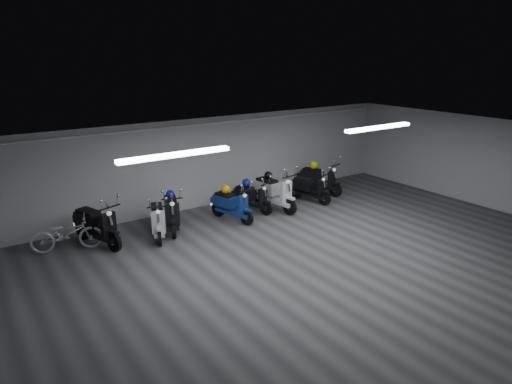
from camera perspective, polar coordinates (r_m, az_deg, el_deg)
floor at (r=10.93m, az=7.58°, el=-8.50°), size 14.00×10.00×0.01m
ceiling at (r=10.05m, az=8.21°, el=6.10°), size 14.00×10.00×0.01m
back_wall at (r=14.34m, az=-5.65°, el=3.79°), size 14.00×0.01×2.80m
right_wall at (r=15.85m, az=27.07°, el=3.26°), size 0.01×10.00×2.80m
fluor_strip_left at (r=9.24m, az=-10.08°, el=4.63°), size 2.40×0.18×0.08m
fluor_strip_right at (r=12.88m, az=15.14°, el=7.82°), size 2.40×0.18×0.08m
conduit at (r=14.04m, az=-5.62°, el=8.58°), size 13.60×0.05×0.05m
scooter_1 at (r=12.04m, az=-19.43°, el=-3.21°), size 1.24×2.02×1.42m
scooter_2 at (r=12.17m, az=-12.28°, el=-2.75°), size 1.12×1.81×1.28m
scooter_3 at (r=12.56m, az=-10.60°, el=-1.82°), size 1.21×1.92×1.35m
scooter_4 at (r=13.07m, az=-3.04°, el=-1.01°), size 1.00×1.78×1.26m
scooter_5 at (r=13.80m, az=-0.51°, el=-0.09°), size 1.01×1.71×1.21m
scooter_6 at (r=13.97m, az=2.31°, el=0.69°), size 0.93×2.06×1.48m
scooter_7 at (r=14.80m, az=6.84°, el=1.03°), size 1.02×1.74×1.23m
scooter_8 at (r=15.68m, az=8.02°, el=2.17°), size 1.19×1.93×1.36m
bicycle at (r=12.05m, az=-22.79°, el=-4.44°), size 1.77×1.04×1.08m
helmet_0 at (r=13.14m, az=-3.82°, el=0.36°), size 0.26×0.26×0.26m
helmet_1 at (r=12.72m, az=-10.74°, el=-0.27°), size 0.23×0.23×0.23m
helmet_2 at (r=15.72m, az=7.25°, el=3.40°), size 0.29×0.29×0.29m
helmet_3 at (r=13.86m, az=-1.24°, el=1.15°), size 0.26×0.26×0.26m
helmet_4 at (r=14.07m, az=1.54°, el=2.11°), size 0.25×0.25×0.25m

